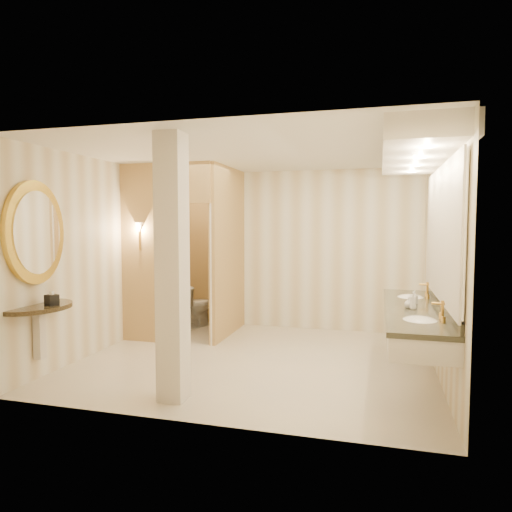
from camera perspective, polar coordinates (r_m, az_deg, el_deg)
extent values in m
plane|color=beige|center=(6.19, -0.07, -12.84)|extent=(4.50, 4.50, 0.00)
plane|color=white|center=(6.00, -0.07, 12.69)|extent=(4.50, 4.50, 0.00)
cube|color=white|center=(7.89, 3.76, 0.77)|extent=(4.50, 0.02, 2.70)
cube|color=white|center=(4.06, -7.53, -2.34)|extent=(4.50, 0.02, 2.70)
cube|color=white|center=(6.89, -18.44, 0.10)|extent=(0.02, 4.00, 2.70)
cube|color=white|center=(5.78, 22.00, -0.71)|extent=(0.02, 4.00, 2.70)
cube|color=tan|center=(7.37, -3.51, 0.54)|extent=(0.10, 1.50, 2.70)
cube|color=tan|center=(7.14, -14.05, 0.32)|extent=(0.65, 0.10, 2.70)
cube|color=tan|center=(6.83, -8.82, 9.05)|extent=(0.80, 0.10, 0.60)
cube|color=silver|center=(7.09, -5.32, -2.04)|extent=(0.27, 0.78, 2.10)
cylinder|color=#BC8D3C|center=(7.07, -14.36, 1.90)|extent=(0.03, 0.03, 0.30)
cone|color=silver|center=(7.07, -14.38, 3.52)|extent=(0.14, 0.14, 0.14)
cube|color=silver|center=(5.44, 19.16, -7.52)|extent=(0.60, 2.63, 0.24)
cube|color=black|center=(5.42, 19.19, -6.27)|extent=(0.64, 2.67, 0.05)
cube|color=black|center=(5.43, 22.17, -5.57)|extent=(0.03, 2.63, 0.10)
ellipsoid|color=white|center=(4.72, 19.79, -8.04)|extent=(0.40, 0.44, 0.15)
cylinder|color=#BC8D3C|center=(4.72, 22.26, -6.50)|extent=(0.03, 0.03, 0.22)
ellipsoid|color=white|center=(6.12, 18.73, -5.28)|extent=(0.40, 0.44, 0.15)
cylinder|color=#BC8D3C|center=(6.12, 20.63, -4.10)|extent=(0.03, 0.03, 0.22)
cube|color=white|center=(5.36, 22.34, 2.68)|extent=(0.03, 2.63, 1.40)
cube|color=silver|center=(5.39, 19.63, 12.25)|extent=(0.75, 2.83, 0.22)
cylinder|color=black|center=(5.82, -25.85, -5.74)|extent=(0.90, 0.90, 0.05)
cube|color=silver|center=(5.85, -25.46, -8.67)|extent=(0.10, 0.10, 0.60)
cylinder|color=gold|center=(5.73, -25.96, 2.65)|extent=(0.07, 0.90, 0.90)
cylinder|color=white|center=(5.71, -25.66, 2.65)|extent=(0.02, 0.72, 0.72)
cube|color=silver|center=(4.66, -10.42, -1.54)|extent=(0.27, 0.27, 2.70)
cube|color=black|center=(5.71, -24.17, -5.02)|extent=(0.15, 0.15, 0.12)
imported|color=white|center=(8.07, -7.81, -6.14)|extent=(0.64, 0.84, 0.76)
imported|color=beige|center=(5.60, 19.17, -4.90)|extent=(0.09, 0.09, 0.15)
imported|color=silver|center=(5.30, 18.56, -5.54)|extent=(0.13, 0.13, 0.12)
imported|color=#C6B28C|center=(5.25, 19.05, -5.27)|extent=(0.08, 0.08, 0.19)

